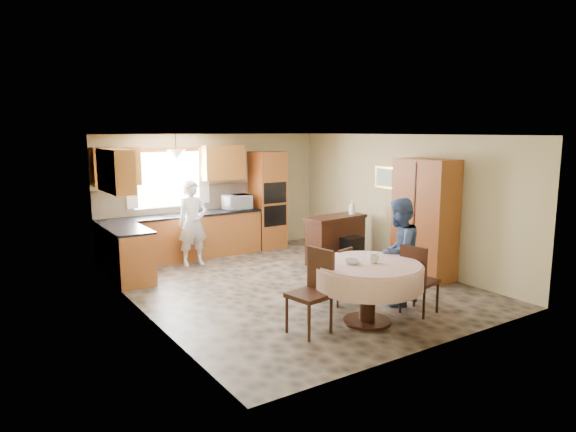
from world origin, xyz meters
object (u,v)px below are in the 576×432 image
(chair_back, at_px, (339,273))
(cupboard, at_px, (425,219))
(chair_left, at_px, (314,287))
(chair_right, at_px, (417,276))
(dining_table, at_px, (368,276))
(oven_tower, at_px, (268,200))
(person_sink, at_px, (193,223))
(person_dining, at_px, (398,252))
(sideboard, at_px, (336,241))

(chair_back, bearing_deg, cupboard, 172.34)
(chair_left, xyz_separation_m, chair_right, (1.57, -0.29, -0.04))
(dining_table, height_order, chair_back, chair_back)
(oven_tower, xyz_separation_m, cupboard, (1.07, -3.54, -0.02))
(chair_right, height_order, person_sink, person_sink)
(cupboard, relative_size, person_sink, 1.27)
(chair_left, bearing_deg, oven_tower, 145.65)
(chair_back, relative_size, person_dining, 0.54)
(person_sink, bearing_deg, chair_right, -68.46)
(person_dining, bearing_deg, sideboard, -123.29)
(chair_left, height_order, chair_back, chair_left)
(dining_table, height_order, person_sink, person_sink)
(chair_back, height_order, person_sink, person_sink)
(cupboard, height_order, dining_table, cupboard)
(sideboard, bearing_deg, person_sink, 143.66)
(oven_tower, bearing_deg, cupboard, -73.18)
(chair_back, relative_size, chair_right, 0.86)
(dining_table, distance_m, chair_left, 0.80)
(cupboard, height_order, chair_left, cupboard)
(sideboard, height_order, cupboard, cupboard)
(oven_tower, height_order, person_sink, oven_tower)
(dining_table, height_order, chair_left, chair_left)
(cupboard, relative_size, dining_table, 1.43)
(dining_table, xyz_separation_m, person_dining, (0.89, 0.33, 0.15))
(sideboard, bearing_deg, person_dining, -112.51)
(dining_table, xyz_separation_m, chair_left, (-0.78, 0.16, -0.05))
(oven_tower, bearing_deg, sideboard, -78.99)
(chair_right, bearing_deg, person_sink, 7.86)
(sideboard, bearing_deg, chair_right, -111.66)
(cupboard, distance_m, chair_right, 2.02)
(oven_tower, bearing_deg, dining_table, -104.92)
(sideboard, height_order, dining_table, sideboard)
(chair_right, bearing_deg, cupboard, -62.66)
(person_sink, xyz_separation_m, person_dining, (1.64, -3.80, -0.02))
(sideboard, xyz_separation_m, chair_left, (-2.39, -2.56, 0.16))
(chair_back, xyz_separation_m, person_sink, (-0.92, 3.31, 0.35))
(cupboard, bearing_deg, person_dining, -151.09)
(sideboard, height_order, person_dining, person_dining)
(oven_tower, xyz_separation_m, dining_table, (-1.24, -4.65, -0.41))
(oven_tower, height_order, chair_back, oven_tower)
(person_sink, distance_m, person_dining, 4.14)
(dining_table, relative_size, chair_back, 1.70)
(chair_left, relative_size, person_sink, 0.66)
(cupboard, distance_m, chair_back, 2.23)
(chair_left, bearing_deg, chair_back, 114.40)
(chair_left, height_order, chair_right, chair_left)
(cupboard, xyz_separation_m, dining_table, (-2.31, -1.11, -0.39))
(chair_back, xyz_separation_m, person_dining, (0.72, -0.49, 0.33))
(cupboard, bearing_deg, chair_back, -172.05)
(chair_left, distance_m, person_sink, 3.97)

